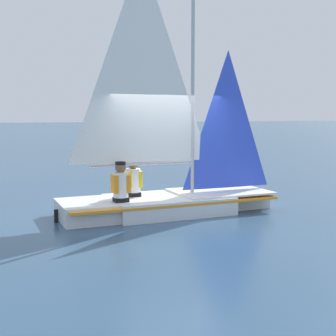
% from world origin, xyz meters
% --- Properties ---
extents(ground_plane, '(260.00, 260.00, 0.00)m').
position_xyz_m(ground_plane, '(0.00, 0.00, 0.00)').
color(ground_plane, '#2D4C6B').
extents(sailboat_main, '(1.68, 4.71, 5.41)m').
position_xyz_m(sailboat_main, '(-0.00, -0.03, 0.73)').
color(sailboat_main, silver).
rests_on(sailboat_main, ground_plane).
extents(sailor_helm, '(0.30, 0.34, 1.16)m').
position_xyz_m(sailor_helm, '(-0.25, -0.70, 0.63)').
color(sailor_helm, black).
rests_on(sailor_helm, ground_plane).
extents(sailor_crew, '(0.30, 0.34, 1.16)m').
position_xyz_m(sailor_crew, '(0.25, -1.13, 0.63)').
color(sailor_crew, black).
rests_on(sailor_crew, ground_plane).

